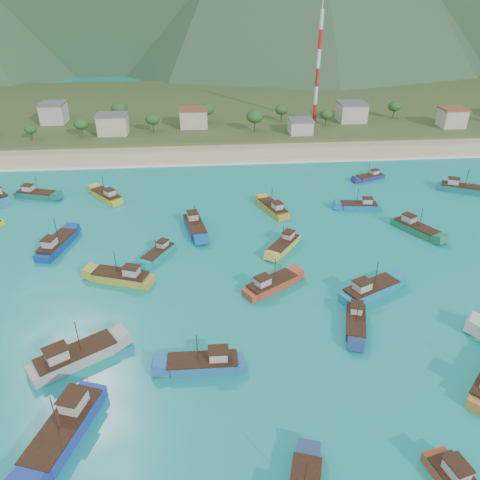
{
  "coord_description": "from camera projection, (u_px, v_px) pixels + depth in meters",
  "views": [
    {
      "loc": [
        -6.52,
        -59.21,
        45.43
      ],
      "look_at": [
        0.21,
        18.0,
        3.0
      ],
      "focal_mm": 35.0,
      "sensor_mm": 36.0,
      "label": 1
    }
  ],
  "objects": [
    {
      "name": "ground",
      "position": [
        249.0,
        311.0,
        74.05
      ],
      "size": [
        600.0,
        600.0,
        0.0
      ],
      "primitive_type": "plane",
      "color": "#0B6E7F",
      "rests_on": "ground"
    },
    {
      "name": "beach",
      "position": [
        222.0,
        153.0,
        143.08
      ],
      "size": [
        400.0,
        18.0,
        1.2
      ],
      "primitive_type": "cube",
      "color": "beige",
      "rests_on": "ground"
    },
    {
      "name": "land",
      "position": [
        214.0,
        108.0,
        196.39
      ],
      "size": [
        400.0,
        110.0,
        2.4
      ],
      "primitive_type": "cube",
      "color": "#385123",
      "rests_on": "ground"
    },
    {
      "name": "surf_line",
      "position": [
        224.0,
        164.0,
        134.78
      ],
      "size": [
        400.0,
        2.5,
        0.08
      ],
      "primitive_type": "cube",
      "color": "white",
      "rests_on": "ground"
    },
    {
      "name": "village",
      "position": [
        236.0,
        118.0,
        163.21
      ],
      "size": [
        219.16,
        29.34,
        6.59
      ],
      "color": "beige",
      "rests_on": "ground"
    },
    {
      "name": "vegetation",
      "position": [
        180.0,
        118.0,
        160.62
      ],
      "size": [
        275.7,
        25.99,
        8.45
      ],
      "color": "#235623",
      "rests_on": "ground"
    },
    {
      "name": "radio_tower",
      "position": [
        318.0,
        68.0,
        161.47
      ],
      "size": [
        1.2,
        1.2,
        36.92
      ],
      "color": "red",
      "rests_on": "ground"
    },
    {
      "name": "boat_2",
      "position": [
        271.0,
        285.0,
        79.14
      ],
      "size": [
        10.15,
        8.02,
        5.99
      ],
      "rotation": [
        0.0,
        0.0,
        5.29
      ],
      "color": "#B34122",
      "rests_on": "ground"
    },
    {
      "name": "boat_4",
      "position": [
        370.0,
        291.0,
        77.59
      ],
      "size": [
        11.36,
        7.81,
        6.53
      ],
      "rotation": [
        0.0,
        0.0,
        5.17
      ],
      "color": "#1781B4",
      "rests_on": "ground"
    },
    {
      "name": "boat_5",
      "position": [
        122.0,
        278.0,
        81.08
      ],
      "size": [
        11.17,
        6.56,
        6.34
      ],
      "rotation": [
        0.0,
        0.0,
        1.23
      ],
      "color": "gold",
      "rests_on": "ground"
    },
    {
      "name": "boat_9",
      "position": [
        204.0,
        364.0,
        62.59
      ],
      "size": [
        10.56,
        3.24,
        6.22
      ],
      "rotation": [
        0.0,
        0.0,
        1.56
      ],
      "color": "#2465A6",
      "rests_on": "ground"
    },
    {
      "name": "boat_10",
      "position": [
        65.0,
        429.0,
        53.19
      ],
      "size": [
        7.66,
        13.28,
        7.53
      ],
      "rotation": [
        0.0,
        0.0,
        2.81
      ],
      "color": "#203AA7",
      "rests_on": "ground"
    },
    {
      "name": "boat_11",
      "position": [
        159.0,
        254.0,
        88.81
      ],
      "size": [
        6.47,
        8.58,
        5.01
      ],
      "rotation": [
        0.0,
        0.0,
        2.61
      ],
      "color": "teal",
      "rests_on": "ground"
    },
    {
      "name": "boat_15",
      "position": [
        195.0,
        227.0,
        97.99
      ],
      "size": [
        5.22,
        11.29,
        6.43
      ],
      "rotation": [
        0.0,
        0.0,
        3.33
      ],
      "color": "#0E54AB",
      "rests_on": "ground"
    },
    {
      "name": "boat_16",
      "position": [
        36.0,
        195.0,
        113.29
      ],
      "size": [
        10.49,
        5.89,
        5.94
      ],
      "rotation": [
        0.0,
        0.0,
        4.4
      ],
      "color": "#1A6756",
      "rests_on": "ground"
    },
    {
      "name": "boat_20",
      "position": [
        359.0,
        206.0,
        107.58
      ],
      "size": [
        9.34,
        3.71,
        5.37
      ],
      "rotation": [
        0.0,
        0.0,
        1.46
      ],
      "color": "#1A6BAF",
      "rests_on": "ground"
    },
    {
      "name": "boat_23",
      "position": [
        273.0,
        209.0,
        106.13
      ],
      "size": [
        6.11,
        10.35,
        5.87
      ],
      "rotation": [
        0.0,
        0.0,
        0.34
      ],
      "color": "gold",
      "rests_on": "ground"
    },
    {
      "name": "boat_24",
      "position": [
        57.0,
        245.0,
        91.14
      ],
      "size": [
        5.98,
        11.57,
        6.56
      ],
      "rotation": [
        0.0,
        0.0,
        6.03
      ],
      "color": "navy",
      "rests_on": "ground"
    },
    {
      "name": "boat_25",
      "position": [
        461.0,
        189.0,
        116.48
      ],
      "size": [
        11.0,
        7.6,
        6.33
      ],
      "rotation": [
        0.0,
        0.0,
        4.25
      ],
      "color": "#156D64",
      "rests_on": "ground"
    },
    {
      "name": "boat_26",
      "position": [
        75.0,
        358.0,
        63.54
      ],
      "size": [
        11.87,
        9.33,
        7.0
      ],
      "rotation": [
        0.0,
        0.0,
        5.28
      ],
      "color": "#A6A398",
      "rests_on": "ground"
    },
    {
      "name": "boat_27",
      "position": [
        370.0,
        178.0,
        123.89
      ],
      "size": [
        8.53,
        5.22,
        4.85
      ],
      "rotation": [
        0.0,
        0.0,
        1.94
      ],
      "color": "navy",
      "rests_on": "ground"
    },
    {
      "name": "boat_28",
      "position": [
        355.0,
        322.0,
        70.58
      ],
      "size": [
        5.31,
        9.6,
        5.44
      ],
      "rotation": [
        0.0,
        0.0,
        2.84
      ],
      "color": "navy",
      "rests_on": "ground"
    },
    {
      "name": "boat_29",
      "position": [
        415.0,
        229.0,
        97.4
      ],
      "size": [
        7.73,
        10.57,
        6.14
      ],
      "rotation": [
        0.0,
        0.0,
        3.65
      ],
      "color": "#22754B",
      "rests_on": "ground"
    },
    {
      "name": "boat_30",
      "position": [
        284.0,
        245.0,
        91.45
      ],
      "size": [
        7.81,
        9.29,
        5.59
      ],
      "rotation": [
        0.0,
        0.0,
        2.51
      ],
      "color": "gold",
      "rests_on": "ground"
    },
    {
      "name": "boat_33",
      "position": [
        106.0,
        196.0,
        112.3
      ],
      "size": [
        8.74,
        9.87,
        6.04
      ],
      "rotation": [
        0.0,
        0.0,
        0.67
      ],
      "color": "gold",
      "rests_on": "ground"
    }
  ]
}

